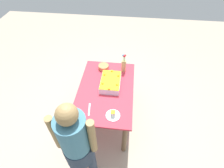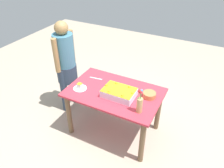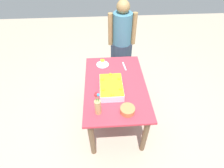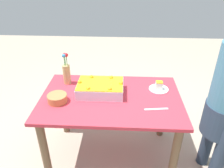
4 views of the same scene
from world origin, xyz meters
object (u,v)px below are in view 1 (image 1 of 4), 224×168
at_px(serving_plate_with_slice, 113,114).
at_px(fruit_bowl, 104,67).
at_px(cake_knife, 89,109).
at_px(person_standing, 76,144).
at_px(flower_vase, 124,65).
at_px(sheet_cake, 111,82).

relative_size(serving_plate_with_slice, fruit_bowl, 1.09).
distance_m(cake_knife, fruit_bowl, 0.85).
bearing_deg(person_standing, flower_vase, -16.68).
bearing_deg(serving_plate_with_slice, sheet_cake, -170.11).
bearing_deg(cake_knife, fruit_bowl, -11.92).
bearing_deg(cake_knife, serving_plate_with_slice, -107.98).
bearing_deg(flower_vase, serving_plate_with_slice, -4.73).
bearing_deg(sheet_cake, serving_plate_with_slice, 9.89).
height_order(cake_knife, fruit_bowl, fruit_bowl).
distance_m(sheet_cake, cake_knife, 0.54).
relative_size(sheet_cake, serving_plate_with_slice, 2.27).
bearing_deg(fruit_bowl, cake_knife, -4.56).
relative_size(cake_knife, flower_vase, 0.62).
distance_m(fruit_bowl, person_standing, 1.39).
height_order(cake_knife, person_standing, person_standing).
distance_m(flower_vase, fruit_bowl, 0.34).
bearing_deg(serving_plate_with_slice, person_standing, -34.98).
bearing_deg(serving_plate_with_slice, fruit_bowl, -164.25).
bearing_deg(serving_plate_with_slice, cake_knife, -100.62).
xyz_separation_m(serving_plate_with_slice, fruit_bowl, (-0.90, -0.25, 0.01)).
relative_size(sheet_cake, flower_vase, 1.31).
bearing_deg(sheet_cake, person_standing, -13.28).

